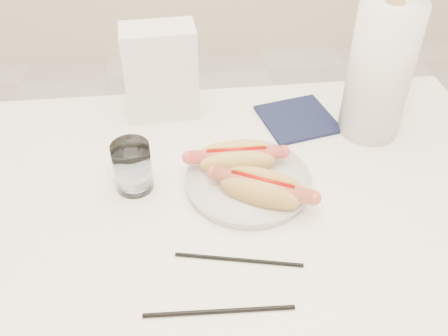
{
  "coord_description": "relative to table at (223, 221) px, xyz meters",
  "views": [
    {
      "loc": [
        -0.08,
        -0.7,
        1.43
      ],
      "look_at": [
        0.0,
        0.01,
        0.82
      ],
      "focal_mm": 40.93,
      "sensor_mm": 36.0,
      "label": 1
    }
  ],
  "objects": [
    {
      "name": "chopstick_near",
      "position": [
        -0.03,
        -0.25,
        0.06
      ],
      "size": [
        0.24,
        0.02,
        0.01
      ],
      "primitive_type": "cylinder",
      "rotation": [
        0.0,
        1.57,
        -0.05
      ],
      "color": "black",
      "rests_on": "table"
    },
    {
      "name": "napkin_box",
      "position": [
        -0.11,
        0.31,
        0.17
      ],
      "size": [
        0.16,
        0.1,
        0.21
      ],
      "primitive_type": "cube",
      "rotation": [
        0.0,
        0.0,
        0.05
      ],
      "color": "white",
      "rests_on": "table"
    },
    {
      "name": "hotdog_left",
      "position": [
        0.03,
        0.07,
        0.1
      ],
      "size": [
        0.19,
        0.08,
        0.05
      ],
      "rotation": [
        0.0,
        0.0,
        -0.02
      ],
      "color": "#DCB958",
      "rests_on": "plate"
    },
    {
      "name": "paper_towel_roll",
      "position": [
        0.35,
        0.19,
        0.21
      ],
      "size": [
        0.15,
        0.15,
        0.3
      ],
      "primitive_type": "cylinder",
      "rotation": [
        0.0,
        0.0,
        -0.16
      ],
      "color": "white",
      "rests_on": "table"
    },
    {
      "name": "water_glass",
      "position": [
        -0.17,
        0.06,
        0.11
      ],
      "size": [
        0.07,
        0.07,
        0.1
      ],
      "primitive_type": "cylinder",
      "color": "silver",
      "rests_on": "table"
    },
    {
      "name": "chopstick_far",
      "position": [
        0.01,
        -0.15,
        0.06
      ],
      "size": [
        0.21,
        0.06,
        0.01
      ],
      "primitive_type": "cylinder",
      "rotation": [
        0.0,
        1.57,
        -0.22
      ],
      "color": "black",
      "rests_on": "table"
    },
    {
      "name": "plate",
      "position": [
        0.05,
        0.03,
        0.07
      ],
      "size": [
        0.3,
        0.3,
        0.02
      ],
      "primitive_type": "cylinder",
      "rotation": [
        0.0,
        0.0,
        0.29
      ],
      "color": "silver",
      "rests_on": "table"
    },
    {
      "name": "navy_napkin",
      "position": [
        0.2,
        0.24,
        0.06
      ],
      "size": [
        0.19,
        0.19,
        0.01
      ],
      "primitive_type": "cube",
      "rotation": [
        0.0,
        0.0,
        0.22
      ],
      "color": "#111736",
      "rests_on": "table"
    },
    {
      "name": "table",
      "position": [
        0.0,
        0.0,
        0.0
      ],
      "size": [
        1.2,
        0.8,
        0.75
      ],
      "color": "white",
      "rests_on": "ground"
    },
    {
      "name": "hotdog_right",
      "position": [
        0.07,
        -0.02,
        0.1
      ],
      "size": [
        0.18,
        0.14,
        0.05
      ],
      "rotation": [
        0.0,
        0.0,
        -0.48
      ],
      "color": "tan",
      "rests_on": "plate"
    }
  ]
}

